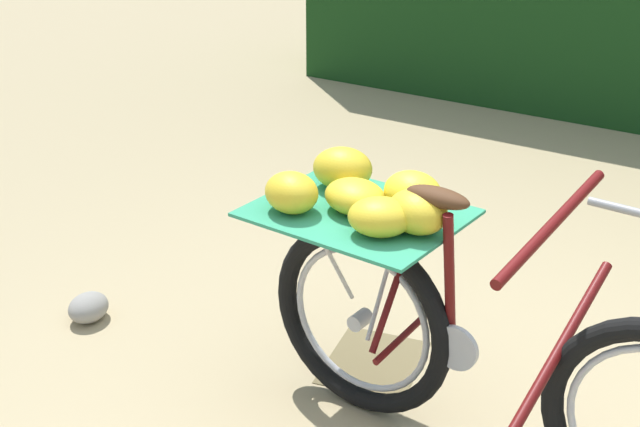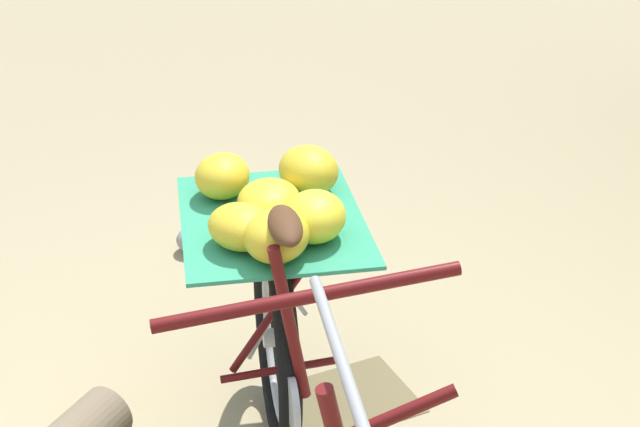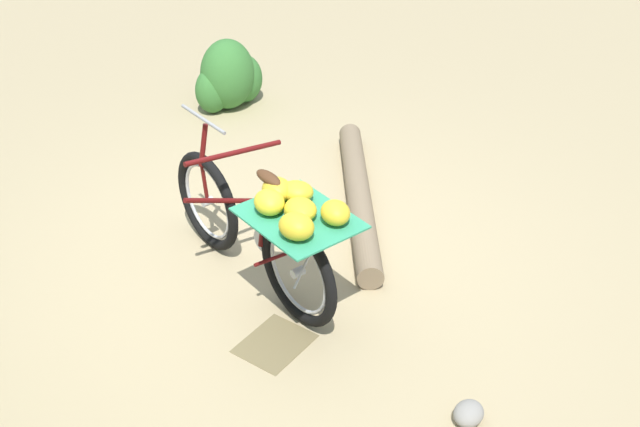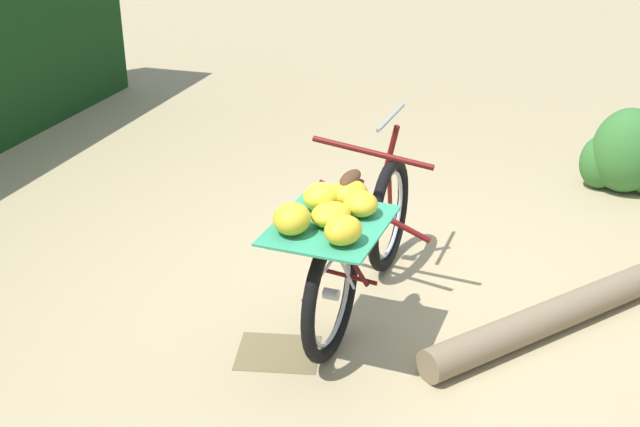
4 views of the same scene
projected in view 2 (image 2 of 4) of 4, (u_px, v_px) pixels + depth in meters
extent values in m
torus|color=black|center=(276.00, 337.00, 2.89)|extent=(0.27, 0.72, 0.73)
torus|color=#B7B7BC|center=(276.00, 337.00, 2.89)|extent=(0.18, 0.55, 0.57)
cylinder|color=#B7B7BC|center=(276.00, 337.00, 2.89)|extent=(0.09, 0.08, 0.06)
cylinder|color=#590F0F|center=(308.00, 297.00, 2.07)|extent=(0.70, 0.23, 0.11)
cylinder|color=#590F0F|center=(290.00, 324.00, 2.47)|extent=(0.12, 0.06, 0.49)
cylinder|color=#590F0F|center=(284.00, 369.00, 2.72)|extent=(0.37, 0.13, 0.05)
cylinder|color=#590F0F|center=(281.00, 301.00, 2.66)|extent=(0.31, 0.11, 0.47)
cylinder|color=gray|center=(338.00, 351.00, 1.71)|extent=(0.16, 0.51, 0.02)
ellipsoid|color=#4C2D19|center=(285.00, 225.00, 2.40)|extent=(0.15, 0.24, 0.06)
cylinder|color=#B7B7BC|center=(293.00, 405.00, 2.54)|extent=(0.06, 0.16, 0.16)
cylinder|color=#B7B7BC|center=(279.00, 302.00, 2.72)|extent=(0.20, 0.07, 0.39)
cylinder|color=#B7B7BC|center=(270.00, 267.00, 2.91)|extent=(0.24, 0.08, 0.39)
cube|color=brown|center=(272.00, 225.00, 2.73)|extent=(0.59, 0.70, 0.02)
cube|color=#33936B|center=(272.00, 220.00, 2.72)|extent=(0.70, 0.80, 0.01)
ellipsoid|color=yellow|center=(315.00, 216.00, 2.58)|extent=(0.26, 0.27, 0.14)
ellipsoid|color=gold|center=(222.00, 176.00, 2.83)|extent=(0.25, 0.26, 0.14)
ellipsoid|color=gold|center=(277.00, 235.00, 2.48)|extent=(0.27, 0.28, 0.14)
ellipsoid|color=gold|center=(309.00, 170.00, 2.85)|extent=(0.19, 0.22, 0.15)
ellipsoid|color=gold|center=(269.00, 200.00, 2.70)|extent=(0.27, 0.29, 0.11)
ellipsoid|color=gold|center=(242.00, 227.00, 2.54)|extent=(0.23, 0.25, 0.12)
sphere|color=gold|center=(286.00, 207.00, 2.69)|extent=(0.09, 0.09, 0.09)
ellipsoid|color=gray|center=(197.00, 238.00, 4.12)|extent=(0.19, 0.16, 0.12)
cube|color=olive|center=(349.00, 399.00, 3.19)|extent=(0.44, 0.36, 0.01)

